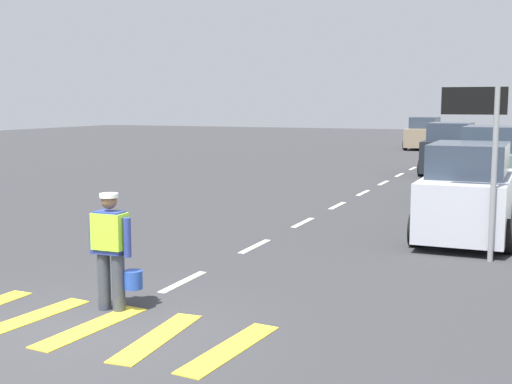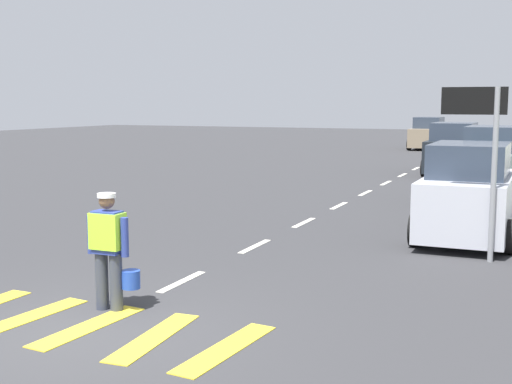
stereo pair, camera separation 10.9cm
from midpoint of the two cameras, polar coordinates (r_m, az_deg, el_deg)
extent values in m
plane|color=#333335|center=(28.41, 12.00, 1.46)|extent=(96.00, 96.00, 0.00)
cube|color=yellow|center=(9.89, -18.71, -9.98)|extent=(0.56, 1.93, 0.01)
cube|color=yellow|center=(9.28, -14.00, -10.96)|extent=(0.53, 1.92, 0.01)
cube|color=yellow|center=(8.74, -8.64, -11.99)|extent=(0.47, 1.92, 0.01)
cube|color=yellow|center=(8.29, -2.58, -13.02)|extent=(0.53, 1.93, 0.01)
cube|color=silver|center=(11.25, -6.42, -7.52)|extent=(0.14, 1.40, 0.01)
cube|color=silver|center=(13.86, -0.31, -4.60)|extent=(0.14, 1.40, 0.01)
cube|color=silver|center=(16.61, 3.79, -2.59)|extent=(0.14, 1.40, 0.01)
cube|color=silver|center=(19.43, 6.71, -1.15)|extent=(0.14, 1.40, 0.01)
cube|color=silver|center=(22.30, 8.88, -0.07)|extent=(0.14, 1.40, 0.01)
cube|color=silver|center=(25.20, 10.55, 0.76)|extent=(0.14, 1.40, 0.01)
cube|color=silver|center=(28.12, 11.88, 1.41)|extent=(0.14, 1.40, 0.01)
cube|color=silver|center=(31.05, 12.96, 1.95)|extent=(0.14, 1.40, 0.01)
cube|color=silver|center=(34.00, 13.85, 2.39)|extent=(0.14, 1.40, 0.01)
cube|color=silver|center=(36.96, 14.60, 2.76)|extent=(0.14, 1.40, 0.01)
cube|color=silver|center=(39.92, 15.24, 3.07)|extent=(0.14, 1.40, 0.01)
cube|color=silver|center=(42.88, 15.79, 3.34)|extent=(0.14, 1.40, 0.01)
cube|color=silver|center=(45.86, 16.27, 3.58)|extent=(0.14, 1.40, 0.01)
cube|color=silver|center=(48.83, 16.69, 3.78)|extent=(0.14, 1.40, 0.01)
cube|color=silver|center=(51.81, 17.06, 3.96)|extent=(0.14, 1.40, 0.01)
cube|color=silver|center=(54.79, 17.39, 4.13)|extent=(0.14, 1.40, 0.01)
cylinder|color=#383D4C|center=(9.91, -12.96, -7.32)|extent=(0.18, 0.18, 0.82)
cylinder|color=#383D4C|center=(9.77, -11.81, -7.49)|extent=(0.18, 0.18, 0.82)
cube|color=navy|center=(9.68, -12.51, -3.34)|extent=(0.40, 0.24, 0.60)
cube|color=#A5EA33|center=(9.68, -12.51, -3.22)|extent=(0.46, 0.28, 0.51)
cylinder|color=navy|center=(9.85, -13.84, -3.49)|extent=(0.11, 0.11, 0.55)
cylinder|color=navy|center=(9.54, -11.12, -3.77)|extent=(0.11, 0.11, 0.55)
sphere|color=brown|center=(9.61, -12.58, -0.76)|extent=(0.22, 0.22, 0.22)
cylinder|color=silver|center=(9.60, -12.60, -0.29)|extent=(0.26, 0.26, 0.06)
cylinder|color=#2347B7|center=(9.74, -10.60, -7.26)|extent=(0.26, 0.26, 0.26)
cylinder|color=gray|center=(13.05, 19.15, 1.32)|extent=(0.10, 0.10, 3.20)
cube|color=white|center=(13.05, 17.65, 7.33)|extent=(1.10, 0.05, 0.44)
cube|color=black|center=(13.04, 17.65, 7.33)|extent=(1.16, 0.04, 0.50)
cube|color=slate|center=(20.62, 18.96, 1.41)|extent=(1.64, 3.89, 1.38)
cube|color=#2D3847|center=(20.45, 19.07, 4.28)|extent=(1.44, 2.14, 0.70)
cylinder|color=black|center=(21.94, 16.95, 0.45)|extent=(0.22, 0.68, 0.68)
cylinder|color=black|center=(19.57, 16.19, -0.34)|extent=(0.22, 0.68, 0.68)
cube|color=black|center=(28.95, 15.94, 3.03)|extent=(1.84, 4.35, 1.24)
cube|color=#2D3847|center=(28.79, 15.98, 4.94)|extent=(1.61, 2.40, 0.70)
cylinder|color=black|center=(30.45, 14.47, 2.43)|extent=(0.22, 0.68, 0.68)
cylinder|color=black|center=(30.23, 17.99, 2.26)|extent=(0.22, 0.68, 0.68)
cylinder|color=black|center=(27.79, 13.64, 1.99)|extent=(0.22, 0.68, 0.68)
cylinder|color=black|center=(27.55, 17.49, 1.81)|extent=(0.22, 0.68, 0.68)
cube|color=silver|center=(15.26, 17.19, -0.89)|extent=(1.73, 4.02, 1.19)
cube|color=#2D3847|center=(15.06, 17.29, 2.61)|extent=(1.52, 2.21, 0.70)
cylinder|color=black|center=(16.66, 14.55, -1.62)|extent=(0.22, 0.68, 0.68)
cylinder|color=black|center=(14.23, 13.06, -3.10)|extent=(0.22, 0.68, 0.68)
cylinder|color=black|center=(14.04, 20.19, -3.51)|extent=(0.22, 0.68, 0.68)
cube|color=gray|center=(44.24, 13.89, 4.49)|extent=(1.83, 4.16, 1.14)
cube|color=#2D3847|center=(44.31, 13.95, 5.69)|extent=(1.61, 2.29, 0.70)
cylinder|color=black|center=(42.85, 14.83, 3.82)|extent=(0.22, 0.68, 0.68)
cylinder|color=black|center=(43.15, 12.37, 3.92)|extent=(0.22, 0.68, 0.68)
cylinder|color=black|center=(45.40, 15.30, 4.00)|extent=(0.22, 0.68, 0.68)
cylinder|color=black|center=(45.69, 12.97, 4.09)|extent=(0.22, 0.68, 0.68)
camera|label=1|loc=(0.05, -90.23, -0.03)|focal=47.55mm
camera|label=2|loc=(0.05, 89.77, 0.03)|focal=47.55mm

